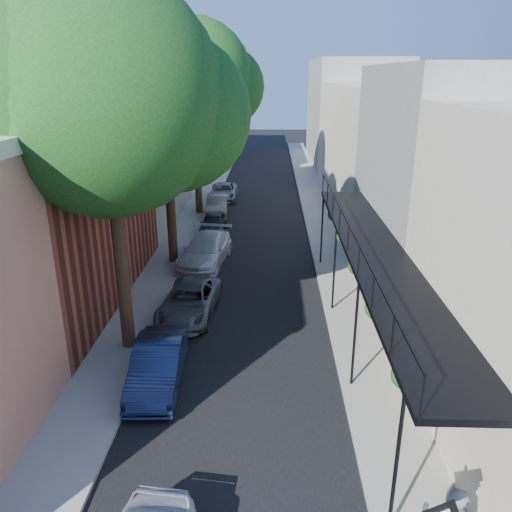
# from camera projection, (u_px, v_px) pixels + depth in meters

# --- Properties ---
(road_surface) EXTENTS (6.00, 64.00, 0.01)m
(road_surface) POSITION_uv_depth(u_px,v_px,m) (259.00, 203.00, 35.40)
(road_surface) COLOR black
(road_surface) RESTS_ON ground
(sidewalk_left) EXTENTS (2.00, 64.00, 0.12)m
(sidewalk_left) POSITION_uv_depth(u_px,v_px,m) (202.00, 202.00, 35.49)
(sidewalk_left) COLOR gray
(sidewalk_left) RESTS_ON ground
(sidewalk_right) EXTENTS (2.00, 64.00, 0.12)m
(sidewalk_right) POSITION_uv_depth(u_px,v_px,m) (315.00, 203.00, 35.26)
(sidewalk_right) COLOR gray
(sidewalk_right) RESTS_ON ground
(buildings_left) EXTENTS (10.10, 59.10, 12.00)m
(buildings_left) POSITION_uv_depth(u_px,v_px,m) (117.00, 134.00, 32.81)
(buildings_left) COLOR tan
(buildings_left) RESTS_ON ground
(buildings_right) EXTENTS (9.80, 55.00, 10.00)m
(buildings_right) POSITION_uv_depth(u_px,v_px,m) (394.00, 141.00, 33.13)
(buildings_right) COLOR beige
(buildings_right) RESTS_ON ground
(oak_near) EXTENTS (7.48, 6.80, 11.42)m
(oak_near) POSITION_uv_depth(u_px,v_px,m) (123.00, 102.00, 14.26)
(oak_near) COLOR #362515
(oak_near) RESTS_ON ground
(oak_mid) EXTENTS (6.60, 6.00, 10.20)m
(oak_mid) POSITION_uv_depth(u_px,v_px,m) (175.00, 112.00, 22.02)
(oak_mid) COLOR #362515
(oak_mid) RESTS_ON ground
(oak_far) EXTENTS (7.70, 7.00, 11.90)m
(oak_far) POSITION_uv_depth(u_px,v_px,m) (202.00, 81.00, 30.09)
(oak_far) COLOR #362515
(oak_far) RESTS_ON ground
(parked_car_b) EXTENTS (1.58, 3.98, 1.29)m
(parked_car_b) POSITION_uv_depth(u_px,v_px,m) (158.00, 365.00, 14.58)
(parked_car_b) COLOR #141F41
(parked_car_b) RESTS_ON ground
(parked_car_c) EXTENTS (2.23, 4.31, 1.16)m
(parked_car_c) POSITION_uv_depth(u_px,v_px,m) (189.00, 301.00, 18.80)
(parked_car_c) COLOR #54575B
(parked_car_c) RESTS_ON ground
(parked_car_d) EXTENTS (2.54, 4.99, 1.39)m
(parked_car_d) POSITION_uv_depth(u_px,v_px,m) (206.00, 250.00, 23.90)
(parked_car_d) COLOR silver
(parked_car_d) RESTS_ON ground
(parked_car_e) EXTENTS (1.43, 3.48, 1.18)m
(parked_car_e) POSITION_uv_depth(u_px,v_px,m) (213.00, 223.00, 28.57)
(parked_car_e) COLOR black
(parked_car_e) RESTS_ON ground
(parked_car_f) EXTENTS (1.52, 3.79, 1.23)m
(parked_car_f) POSITION_uv_depth(u_px,v_px,m) (217.00, 206.00, 32.22)
(parked_car_f) COLOR slate
(parked_car_f) RESTS_ON ground
(parked_car_g) EXTENTS (1.98, 4.15, 1.14)m
(parked_car_g) POSITION_uv_depth(u_px,v_px,m) (223.00, 192.00, 36.29)
(parked_car_g) COLOR gray
(parked_car_g) RESTS_ON ground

